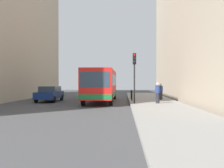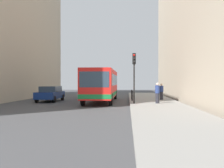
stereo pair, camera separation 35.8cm
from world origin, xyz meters
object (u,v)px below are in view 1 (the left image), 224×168
object	(u,v)px
car_beside_bus	(50,93)
bollard_near	(132,96)
bus	(101,84)
pedestrian_mid_sidewalk	(161,92)
traffic_light	(134,69)
pedestrian_near_signal	(158,93)
bollard_mid	(131,94)

from	to	relation	value
car_beside_bus	bollard_near	bearing A→B (deg)	175.19
bus	pedestrian_mid_sidewalk	world-z (taller)	bus
traffic_light	pedestrian_mid_sidewalk	world-z (taller)	traffic_light
bollard_near	pedestrian_mid_sidewalk	world-z (taller)	pedestrian_mid_sidewalk
pedestrian_near_signal	bollard_mid	bearing A→B (deg)	-135.62
bollard_near	bollard_mid	bearing A→B (deg)	90.00
bus	bollard_mid	world-z (taller)	bus
bus	bollard_near	bearing A→B (deg)	167.89
traffic_light	pedestrian_near_signal	distance (m)	2.80
bus	traffic_light	size ratio (longest dim) A/B	2.69
bus	pedestrian_near_signal	distance (m)	6.01
bus	bollard_near	size ratio (longest dim) A/B	11.61
pedestrian_near_signal	pedestrian_mid_sidewalk	bearing A→B (deg)	-168.70
bollard_mid	pedestrian_near_signal	size ratio (longest dim) A/B	0.56
car_beside_bus	pedestrian_mid_sidewalk	world-z (taller)	pedestrian_mid_sidewalk
traffic_light	pedestrian_near_signal	world-z (taller)	traffic_light
car_beside_bus	traffic_light	world-z (taller)	traffic_light
bollard_near	pedestrian_mid_sidewalk	size ratio (longest dim) A/B	0.60
car_beside_bus	pedestrian_near_signal	size ratio (longest dim) A/B	2.60
car_beside_bus	traffic_light	xyz separation A→B (m)	(8.05, -3.78, 2.22)
bus	bollard_mid	xyz separation A→B (m)	(2.91, 1.78, -1.10)
pedestrian_near_signal	pedestrian_mid_sidewalk	xyz separation A→B (m)	(0.90, 4.40, -0.06)
bus	bollard_mid	size ratio (longest dim) A/B	11.61
pedestrian_mid_sidewalk	pedestrian_near_signal	bearing A→B (deg)	-54.27
bollard_near	bollard_mid	xyz separation A→B (m)	(0.00, 2.41, 0.00)
bollard_mid	pedestrian_near_signal	bearing A→B (deg)	-68.43
bollard_near	pedestrian_near_signal	xyz separation A→B (m)	(2.03, -2.71, 0.37)
traffic_light	bollard_mid	distance (m)	5.96
bus	bollard_near	xyz separation A→B (m)	(2.91, -0.63, -1.10)
bus	pedestrian_near_signal	size ratio (longest dim) A/B	6.51
car_beside_bus	bollard_mid	bearing A→B (deg)	-167.64
bollard_mid	bollard_near	bearing A→B (deg)	-90.00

